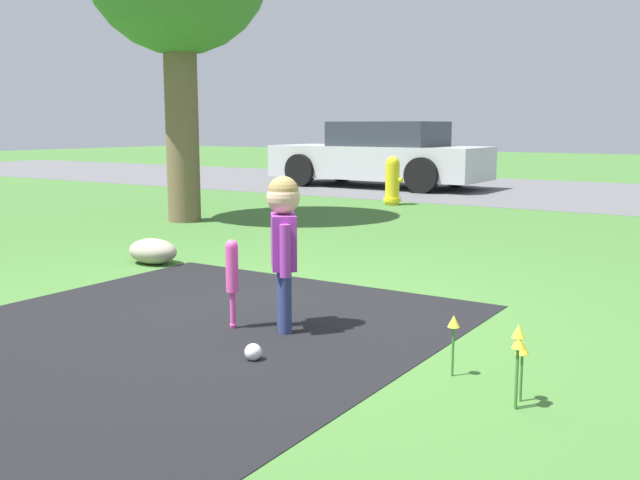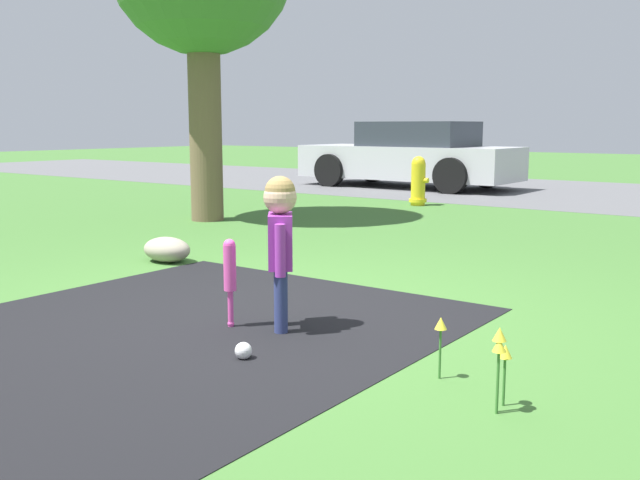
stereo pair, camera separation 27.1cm
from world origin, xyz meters
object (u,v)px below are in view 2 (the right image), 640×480
Objects in this scene: child at (280,231)px; baseball_bat at (229,270)px; parked_car at (410,156)px; sports_ball at (243,351)px; fire_hydrant at (418,181)px.

child is 1.70× the size of baseball_bat.
parked_car reaches higher than baseball_bat.
child is 0.41m from baseball_bat.
sports_ball is (0.20, -0.56, -0.56)m from child.
child is 10.40m from parked_car.
parked_car is at bearing 121.34° from fire_hydrant.
baseball_bat reaches higher than sports_ball.
parked_car reaches higher than sports_ball.
baseball_bat is 0.72× the size of fire_hydrant.
baseball_bat is 0.70m from sports_ball.
child reaches higher than sports_ball.
baseball_bat is 0.12× the size of parked_car.
child is 0.81m from sports_ball.
sports_ball is 11.00m from parked_car.
fire_hydrant is 0.17× the size of parked_car.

